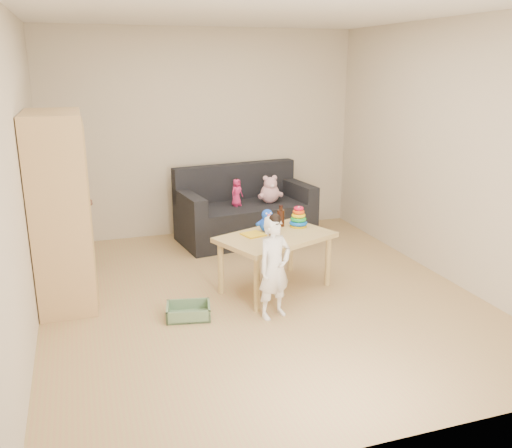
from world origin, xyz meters
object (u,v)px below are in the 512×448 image
object	(u,v)px
wardrobe	(61,210)
toddler	(274,269)
play_table	(275,262)
sofa	(246,222)

from	to	relation	value
wardrobe	toddler	distance (m)	2.03
play_table	toddler	size ratio (longest dim) A/B	1.20
wardrobe	play_table	bearing A→B (deg)	-11.55
sofa	play_table	world-z (taller)	play_table
sofa	play_table	distance (m)	1.64
sofa	toddler	bearing A→B (deg)	-108.59
sofa	wardrobe	bearing A→B (deg)	-158.01
wardrobe	sofa	bearing A→B (deg)	29.83
toddler	sofa	bearing A→B (deg)	59.84
wardrobe	toddler	world-z (taller)	wardrobe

